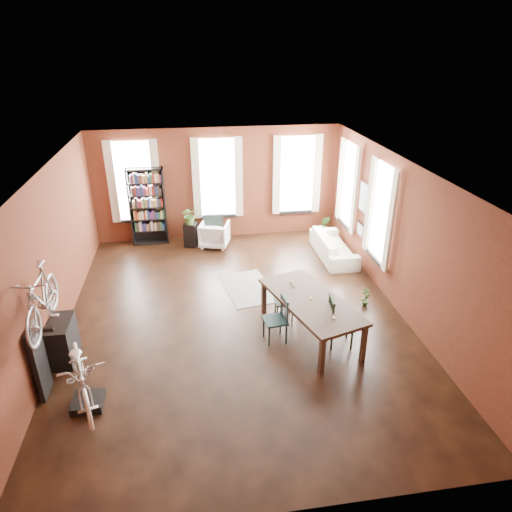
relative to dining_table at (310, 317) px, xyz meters
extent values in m
plane|color=black|center=(-1.37, 0.84, -0.41)|extent=(9.00, 9.00, 0.00)
cube|color=silver|center=(-1.37, 0.84, 2.79)|extent=(7.00, 9.00, 0.04)
cube|color=#4D1E13|center=(-1.37, 5.34, 1.19)|extent=(7.00, 0.04, 3.20)
cube|color=#4D1E13|center=(-1.37, -3.66, 1.19)|extent=(7.00, 0.04, 3.20)
cube|color=#4D1E13|center=(-4.87, 0.84, 1.19)|extent=(0.04, 9.00, 3.20)
cube|color=#4D1E13|center=(2.13, 0.84, 1.19)|extent=(0.04, 9.00, 3.20)
cube|color=white|center=(-3.67, 5.31, 1.39)|extent=(1.00, 0.04, 2.20)
cube|color=beige|center=(-3.67, 5.24, 1.39)|extent=(1.40, 0.06, 2.30)
cube|color=white|center=(-1.37, 5.31, 1.39)|extent=(1.00, 0.04, 2.20)
cube|color=beige|center=(-1.37, 5.24, 1.39)|extent=(1.40, 0.06, 2.30)
cube|color=white|center=(0.93, 5.31, 1.39)|extent=(1.00, 0.04, 2.20)
cube|color=beige|center=(0.93, 5.24, 1.39)|extent=(1.40, 0.06, 2.30)
cube|color=white|center=(2.10, 1.84, 1.39)|extent=(0.04, 1.00, 2.20)
cube|color=beige|center=(2.03, 1.84, 1.39)|extent=(0.06, 1.40, 2.30)
cube|color=white|center=(2.10, 4.04, 1.39)|extent=(0.04, 1.00, 2.20)
cube|color=beige|center=(2.03, 4.04, 1.39)|extent=(0.06, 1.40, 2.30)
cube|color=black|center=(2.09, 2.94, 1.39)|extent=(0.04, 0.55, 0.75)
cube|color=black|center=(2.09, 2.94, 0.54)|extent=(0.04, 0.45, 0.35)
cube|color=#46352A|center=(0.00, 0.00, 0.00)|extent=(1.75, 2.60, 0.81)
cube|color=#183335|center=(-0.72, -0.08, 0.06)|extent=(0.48, 0.48, 0.93)
cube|color=black|center=(-0.39, 0.65, 0.01)|extent=(0.40, 0.40, 0.83)
cube|color=black|center=(0.50, -0.38, 0.10)|extent=(0.52, 0.52, 1.02)
cube|color=#173133|center=(0.46, 0.86, -0.01)|extent=(0.39, 0.39, 0.79)
cube|color=black|center=(-3.37, 5.14, 0.69)|extent=(1.00, 0.32, 2.20)
imported|color=white|center=(-1.56, 4.62, -0.01)|extent=(0.94, 0.90, 0.79)
imported|color=beige|center=(1.58, 3.44, 0.00)|extent=(0.61, 2.08, 0.81)
cube|color=black|center=(-0.96, 2.04, -0.40)|extent=(1.32, 1.82, 0.01)
cube|color=black|center=(-4.03, -1.37, -0.34)|extent=(0.48, 0.48, 0.14)
cube|color=black|center=(-4.77, -0.96, 0.24)|extent=(0.16, 0.60, 1.30)
cube|color=black|center=(-4.65, -0.06, -0.01)|extent=(0.40, 0.80, 0.80)
cube|color=black|center=(-2.22, 4.74, -0.07)|extent=(0.43, 0.43, 0.68)
imported|color=#2B5D25|center=(1.74, 4.93, -0.27)|extent=(0.54, 0.68, 0.27)
imported|color=#2E5220|center=(1.49, 0.84, -0.32)|extent=(0.46, 0.51, 0.16)
imported|color=silver|center=(-4.04, -1.37, 0.68)|extent=(0.92, 1.14, 1.88)
imported|color=#A5A8AD|center=(-4.52, -0.96, 1.73)|extent=(0.47, 1.00, 1.66)
imported|color=#3A5F26|center=(-2.22, 4.71, 0.48)|extent=(0.59, 0.63, 0.41)
camera|label=1|loc=(-2.20, -7.33, 4.97)|focal=32.00mm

